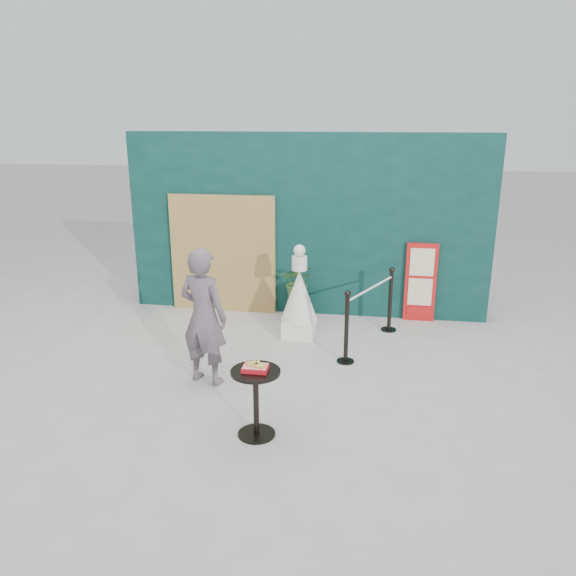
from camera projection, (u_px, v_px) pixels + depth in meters
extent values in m
plane|color=#ADAAA5|center=(272.00, 395.00, 6.81)|extent=(60.00, 60.00, 0.00)
cube|color=#0A2E2A|center=(307.00, 225.00, 9.34)|extent=(6.00, 0.30, 3.00)
cube|color=tan|center=(223.00, 254.00, 9.50)|extent=(1.80, 0.08, 2.00)
imported|color=#60535A|center=(204.00, 317.00, 6.93)|extent=(0.73, 0.58, 1.75)
cube|color=red|center=(420.00, 282.00, 9.12)|extent=(0.50, 0.06, 1.30)
cube|color=beige|center=(422.00, 262.00, 8.98)|extent=(0.38, 0.02, 0.45)
cube|color=beige|center=(420.00, 292.00, 9.13)|extent=(0.38, 0.02, 0.45)
cube|color=red|center=(418.00, 312.00, 9.23)|extent=(0.38, 0.02, 0.18)
cube|color=white|center=(299.00, 328.00, 8.61)|extent=(0.48, 0.48, 0.26)
cone|color=silver|center=(299.00, 295.00, 8.46)|extent=(0.56, 0.56, 0.79)
cylinder|color=silver|center=(299.00, 263.00, 8.31)|extent=(0.23, 0.23, 0.21)
sphere|color=white|center=(299.00, 251.00, 8.25)|extent=(0.18, 0.18, 0.18)
cylinder|color=black|center=(257.00, 434.00, 5.97)|extent=(0.40, 0.40, 0.02)
cylinder|color=black|center=(256.00, 404.00, 5.87)|extent=(0.06, 0.06, 0.72)
cylinder|color=black|center=(255.00, 372.00, 5.76)|extent=(0.52, 0.52, 0.03)
cube|color=red|center=(255.00, 368.00, 5.75)|extent=(0.26, 0.19, 0.05)
cube|color=#ED1F3E|center=(255.00, 366.00, 5.74)|extent=(0.24, 0.17, 0.00)
cube|color=#E5AA53|center=(252.00, 364.00, 5.75)|extent=(0.15, 0.14, 0.02)
cube|color=#DEAD51|center=(260.00, 366.00, 5.71)|extent=(0.13, 0.13, 0.02)
cone|color=yellow|center=(258.00, 361.00, 5.77)|extent=(0.06, 0.06, 0.06)
cylinder|color=brown|center=(298.00, 310.00, 9.36)|extent=(0.34, 0.34, 0.28)
cylinder|color=brown|center=(298.00, 301.00, 9.31)|extent=(0.37, 0.37, 0.05)
imported|color=#375F28|center=(298.00, 282.00, 9.21)|extent=(0.55, 0.48, 0.62)
cylinder|color=black|center=(345.00, 361.00, 7.73)|extent=(0.24, 0.24, 0.02)
cylinder|color=black|center=(346.00, 329.00, 7.59)|extent=(0.06, 0.06, 0.96)
sphere|color=black|center=(348.00, 294.00, 7.44)|extent=(0.09, 0.09, 0.09)
cylinder|color=black|center=(389.00, 330.00, 8.87)|extent=(0.24, 0.24, 0.02)
cylinder|color=black|center=(390.00, 301.00, 8.73)|extent=(0.06, 0.06, 0.96)
sphere|color=black|center=(392.00, 270.00, 8.57)|extent=(0.09, 0.09, 0.09)
cylinder|color=silver|center=(371.00, 288.00, 8.04)|extent=(0.63, 1.31, 0.03)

